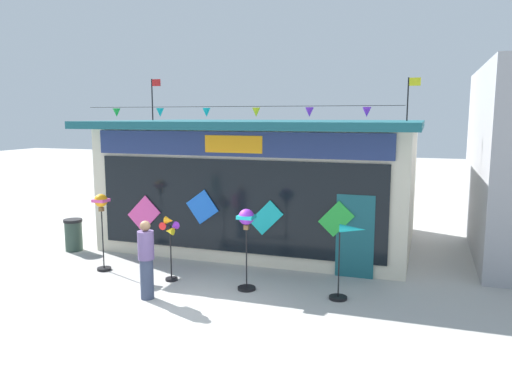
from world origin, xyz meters
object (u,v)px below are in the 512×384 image
Objects in this scene: kite_shop_building at (268,180)px; person_near_camera at (146,258)px; wind_spinner_left at (170,235)px; trash_bin at (74,235)px; wind_spinner_center_right at (347,254)px; wind_spinner_far_left at (101,212)px; wind_spinner_center_left at (246,229)px.

kite_shop_building is 5.85m from person_near_camera.
person_near_camera is at bearing -98.76° from kite_shop_building.
kite_shop_building is 5.31× the size of person_near_camera.
kite_shop_building is 4.70m from wind_spinner_left.
trash_bin is (-4.87, -3.07, -1.40)m from kite_shop_building.
kite_shop_building reaches higher than trash_bin.
wind_spinner_left is 4.07m from wind_spinner_center_right.
wind_spinner_left is at bearing -5.56° from wind_spinner_far_left.
person_near_camera is at bearing -147.01° from wind_spinner_center_left.
wind_spinner_center_right reaches higher than trash_bin.
wind_spinner_left is at bearing -178.67° from wind_spinner_center_right.
kite_shop_building reaches higher than wind_spinner_far_left.
wind_spinner_center_left is at bearing -1.26° from person_near_camera.
wind_spinner_far_left is 2.53m from trash_bin.
wind_spinner_center_left is (1.88, 0.01, 0.29)m from wind_spinner_left.
wind_spinner_center_right is at bearing -0.94° from wind_spinner_far_left.
kite_shop_building reaches higher than wind_spinner_center_left.
wind_spinner_left is at bearing -179.55° from wind_spinner_center_left.
trash_bin is at bearing 112.35° from person_near_camera.
wind_spinner_center_right is 8.12m from trash_bin.
wind_spinner_center_right is (4.07, 0.09, -0.09)m from wind_spinner_left.
trash_bin is at bearing 165.90° from wind_spinner_center_left.
wind_spinner_center_right is at bearing -54.97° from kite_shop_building.
kite_shop_building is 5.81× the size of wind_spinner_left.
wind_spinner_center_left is at bearing -14.10° from trash_bin.
wind_spinner_center_left is 2.21m from person_near_camera.
trash_bin is (-3.99, 2.63, -0.42)m from person_near_camera.
trash_bin is at bearing -147.80° from kite_shop_building.
wind_spinner_left is 1.18m from person_near_camera.
wind_spinner_center_left is 1.09× the size of person_near_camera.
wind_spinner_left reaches higher than trash_bin.
wind_spinner_left is 0.95× the size of wind_spinner_center_right.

